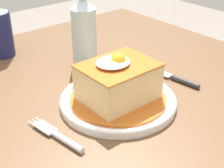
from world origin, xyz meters
TOP-DOWN VIEW (x-y plane):
  - dining_table at (0.00, 0.00)m, footprint 1.12×0.96m
  - main_plate at (0.08, -0.05)m, footprint 0.25×0.25m
  - sandwich_meal at (0.08, -0.05)m, footprint 0.21×0.21m
  - fork at (-0.08, -0.07)m, footprint 0.04×0.14m
  - knife at (0.25, -0.06)m, footprint 0.04×0.17m
  - soda_can at (0.00, 0.35)m, footprint 0.07×0.07m
  - beer_bottle_clear at (0.14, 0.16)m, footprint 0.06×0.06m

SIDE VIEW (x-z plane):
  - dining_table at x=0.00m, z-range 0.26..0.98m
  - fork at x=-0.08m, z-range 0.72..0.73m
  - knife at x=0.25m, z-range 0.72..0.73m
  - main_plate at x=0.08m, z-range 0.72..0.74m
  - sandwich_meal at x=0.08m, z-range 0.72..0.83m
  - soda_can at x=0.00m, z-range 0.72..0.85m
  - beer_bottle_clear at x=0.14m, z-range 0.69..0.95m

